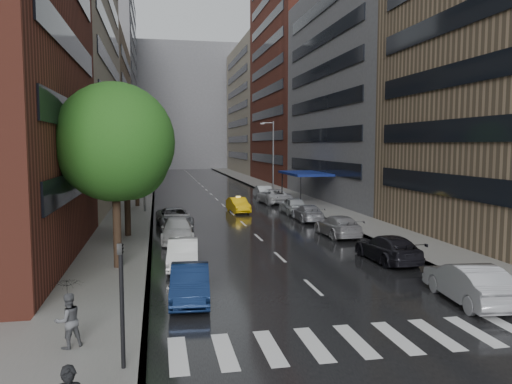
{
  "coord_description": "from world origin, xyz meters",
  "views": [
    {
      "loc": [
        -6.6,
        -16.41,
        6.23
      ],
      "look_at": [
        0.0,
        16.84,
        3.0
      ],
      "focal_mm": 35.0,
      "sensor_mm": 36.0,
      "label": 1
    }
  ],
  "objects": [
    {
      "name": "ground",
      "position": [
        0.0,
        0.0,
        0.0
      ],
      "size": [
        220.0,
        220.0,
        0.0
      ],
      "primitive_type": "plane",
      "color": "gray",
      "rests_on": "ground"
    },
    {
      "name": "road",
      "position": [
        0.0,
        50.0,
        0.01
      ],
      "size": [
        14.0,
        140.0,
        0.01
      ],
      "primitive_type": "cube",
      "color": "black",
      "rests_on": "ground"
    },
    {
      "name": "sidewalk_left",
      "position": [
        -9.0,
        50.0,
        0.07
      ],
      "size": [
        4.0,
        140.0,
        0.15
      ],
      "primitive_type": "cube",
      "color": "gray",
      "rests_on": "ground"
    },
    {
      "name": "sidewalk_right",
      "position": [
        9.0,
        50.0,
        0.07
      ],
      "size": [
        4.0,
        140.0,
        0.15
      ],
      "primitive_type": "cube",
      "color": "gray",
      "rests_on": "ground"
    },
    {
      "name": "crosswalk",
      "position": [
        0.2,
        -2.0,
        0.01
      ],
      "size": [
        13.15,
        2.8,
        0.01
      ],
      "color": "silver",
      "rests_on": "ground"
    },
    {
      "name": "buildings_left",
      "position": [
        -15.0,
        58.79,
        15.99
      ],
      "size": [
        8.0,
        108.0,
        38.0
      ],
      "color": "maroon",
      "rests_on": "ground"
    },
    {
      "name": "buildings_right",
      "position": [
        15.0,
        56.7,
        15.03
      ],
      "size": [
        8.05,
        109.1,
        36.0
      ],
      "color": "#937A5B",
      "rests_on": "ground"
    },
    {
      "name": "building_far",
      "position": [
        0.0,
        118.0,
        16.0
      ],
      "size": [
        40.0,
        14.0,
        32.0
      ],
      "primitive_type": "cube",
      "color": "slate",
      "rests_on": "ground"
    },
    {
      "name": "tree_near",
      "position": [
        -8.6,
        8.81,
        6.34
      ],
      "size": [
        5.81,
        5.81,
        9.25
      ],
      "color": "#382619",
      "rests_on": "ground"
    },
    {
      "name": "tree_mid",
      "position": [
        -8.6,
        17.68,
        5.51
      ],
      "size": [
        5.05,
        5.05,
        8.06
      ],
      "color": "#382619",
      "rests_on": "ground"
    },
    {
      "name": "tree_far",
      "position": [
        -8.6,
        34.25,
        6.07
      ],
      "size": [
        5.56,
        5.56,
        8.87
      ],
      "color": "#382619",
      "rests_on": "ground"
    },
    {
      "name": "taxi",
      "position": [
        0.67,
        28.67,
        0.68
      ],
      "size": [
        1.82,
        4.26,
        1.36
      ],
      "primitive_type": "imported",
      "rotation": [
        0.0,
        0.0,
        0.09
      ],
      "color": "#F0B40C",
      "rests_on": "ground"
    },
    {
      "name": "parked_cars_left",
      "position": [
        -5.4,
        14.23,
        0.72
      ],
      "size": [
        2.86,
        23.18,
        1.47
      ],
      "color": "#0D1D41",
      "rests_on": "ground"
    },
    {
      "name": "parked_cars_right",
      "position": [
        5.4,
        21.81,
        0.75
      ],
      "size": [
        3.15,
        44.02,
        1.59
      ],
      "color": "#9E9DA3",
      "rests_on": "ground"
    },
    {
      "name": "ped_black_umbrella",
      "position": [
        -9.3,
        -1.12,
        1.38
      ],
      "size": [
        1.02,
        0.98,
        2.09
      ],
      "color": "#515256",
      "rests_on": "sidewalk_left"
    },
    {
      "name": "traffic_light",
      "position": [
        -7.6,
        -2.86,
        2.23
      ],
      "size": [
        0.18,
        0.15,
        3.45
      ],
      "color": "black",
      "rests_on": "sidewalk_left"
    },
    {
      "name": "street_lamp_left",
      "position": [
        -7.72,
        30.0,
        4.89
      ],
      "size": [
        1.74,
        0.22,
        9.0
      ],
      "color": "gray",
      "rests_on": "sidewalk_left"
    },
    {
      "name": "street_lamp_right",
      "position": [
        7.72,
        45.0,
        4.89
      ],
      "size": [
        1.74,
        0.22,
        9.0
      ],
      "color": "gray",
      "rests_on": "sidewalk_right"
    },
    {
      "name": "awning",
      "position": [
        8.98,
        35.0,
        3.13
      ],
      "size": [
        4.0,
        8.0,
        3.12
      ],
      "color": "navy",
      "rests_on": "sidewalk_right"
    }
  ]
}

